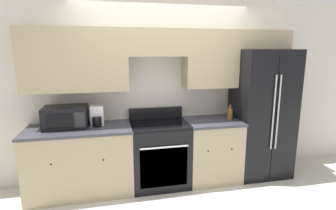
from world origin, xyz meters
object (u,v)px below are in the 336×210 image
at_px(oven_range, 160,153).
at_px(bottle, 230,113).
at_px(refrigerator, 261,113).
at_px(microwave, 66,117).

xyz_separation_m(oven_range, bottle, (1.04, 0.01, 0.53)).
relative_size(oven_range, refrigerator, 0.56).
distance_m(refrigerator, microwave, 2.76).
bearing_deg(microwave, refrigerator, -0.70).
bearing_deg(bottle, oven_range, -179.71).
bearing_deg(bottle, refrigerator, 2.85).
xyz_separation_m(microwave, bottle, (2.25, -0.06, -0.05)).
relative_size(oven_range, bottle, 4.72).
height_order(oven_range, microwave, microwave).
bearing_deg(refrigerator, oven_range, -178.87).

